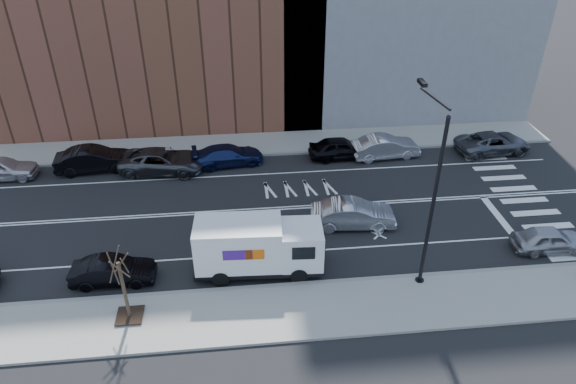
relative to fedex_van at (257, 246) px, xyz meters
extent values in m
plane|color=black|center=(0.96, 5.60, -1.55)|extent=(120.00, 120.00, 0.00)
cube|color=gray|center=(0.96, -3.20, -1.48)|extent=(44.00, 3.60, 0.15)
cube|color=gray|center=(0.96, 14.40, -1.48)|extent=(44.00, 3.60, 0.15)
cube|color=gray|center=(0.96, -1.40, -1.47)|extent=(44.00, 0.25, 0.17)
cube|color=gray|center=(0.96, 12.60, -1.47)|extent=(44.00, 0.25, 0.17)
cylinder|color=black|center=(7.96, -1.80, 2.95)|extent=(0.18, 0.18, 9.00)
cylinder|color=black|center=(7.96, -1.80, -1.45)|extent=(0.44, 0.44, 0.20)
sphere|color=black|center=(7.96, -1.80, 7.40)|extent=(0.20, 0.20, 0.20)
cylinder|color=black|center=(7.96, -0.10, 7.55)|extent=(0.11, 3.49, 0.48)
cube|color=black|center=(7.96, 1.60, 7.65)|extent=(0.25, 0.80, 0.18)
cube|color=#FFF2CC|center=(7.96, 1.60, 7.55)|extent=(0.18, 0.55, 0.03)
cube|color=black|center=(-6.04, -2.80, -1.32)|extent=(1.20, 1.20, 0.04)
cylinder|color=#382B1E|center=(-6.04, -2.80, 0.20)|extent=(0.16, 0.16, 3.20)
cylinder|color=#382B1E|center=(-5.79, -2.80, 1.60)|extent=(0.06, 0.80, 1.44)
cylinder|color=#382B1E|center=(-5.97, -2.56, 1.60)|extent=(0.81, 0.31, 1.19)
cylinder|color=#382B1E|center=(-6.25, -2.65, 1.60)|extent=(0.58, 0.76, 1.50)
cylinder|color=#382B1E|center=(-6.25, -2.95, 1.60)|extent=(0.47, 0.61, 1.37)
cylinder|color=#382B1E|center=(-5.97, -3.04, 1.60)|extent=(0.72, 0.29, 1.13)
cube|color=black|center=(-0.02, 0.00, -1.09)|extent=(6.42, 2.45, 0.31)
cube|color=white|center=(2.22, -0.11, 0.03)|extent=(2.15, 2.29, 2.04)
cube|color=black|center=(3.26, -0.16, 0.33)|extent=(0.15, 1.89, 0.97)
cube|color=black|center=(2.17, -1.22, 0.33)|extent=(1.12, 0.10, 0.71)
cube|color=black|center=(2.28, 1.00, 0.33)|extent=(1.12, 0.10, 0.71)
cube|color=black|center=(3.22, -0.16, -0.99)|extent=(0.25, 2.05, 0.36)
cube|color=white|center=(-0.94, 0.05, 0.23)|extent=(4.39, 2.45, 2.35)
cube|color=#47198C|center=(-0.99, -1.09, 0.39)|extent=(1.43, 0.09, 0.56)
cube|color=orange|center=(-0.18, -1.14, 0.39)|extent=(0.92, 0.07, 0.56)
cube|color=#47198C|center=(-0.88, 1.19, 0.39)|extent=(1.43, 0.09, 0.56)
cube|color=orange|center=(-0.06, 1.15, 0.39)|extent=(0.92, 0.07, 0.56)
cylinder|color=black|center=(1.97, -1.12, -1.12)|extent=(0.87, 0.33, 0.86)
cylinder|color=black|center=(2.07, 0.92, -1.12)|extent=(0.87, 0.33, 0.86)
cylinder|color=black|center=(-1.90, -0.93, -1.12)|extent=(0.87, 0.33, 0.86)
cylinder|color=black|center=(-1.80, 1.11, -1.12)|extent=(0.87, 0.33, 0.86)
imported|color=silver|center=(-16.44, 11.20, -0.79)|extent=(4.48, 1.82, 1.52)
imported|color=black|center=(-10.55, 11.68, -0.72)|extent=(5.22, 2.23, 1.67)
imported|color=#424348|center=(-5.92, 11.03, -0.76)|extent=(5.97, 3.21, 1.59)
imported|color=navy|center=(-1.44, 11.58, -0.85)|extent=(5.09, 2.61, 1.41)
imported|color=black|center=(6.56, 11.70, -0.78)|extent=(4.57, 1.93, 1.54)
imported|color=silver|center=(9.76, 11.51, -0.75)|extent=(5.01, 2.18, 1.60)
imported|color=#52565B|center=(17.76, 11.41, -0.80)|extent=(5.64, 3.05, 1.50)
imported|color=#B4B4B9|center=(5.66, 3.38, -0.76)|extent=(4.90, 1.99, 1.58)
imported|color=black|center=(-7.20, -0.12, -0.88)|extent=(4.12, 1.48, 1.35)
imported|color=#AAAAAF|center=(15.74, 0.07, -0.87)|extent=(4.04, 1.75, 1.36)
camera|label=1|loc=(-0.61, -20.40, 15.87)|focal=32.00mm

